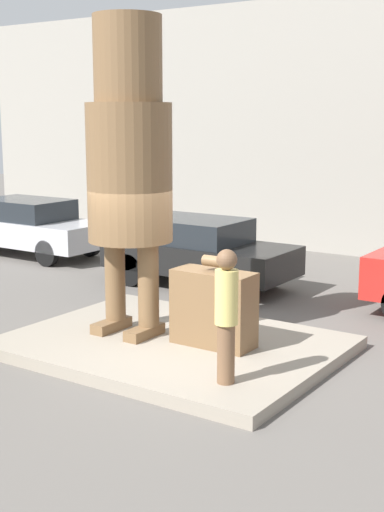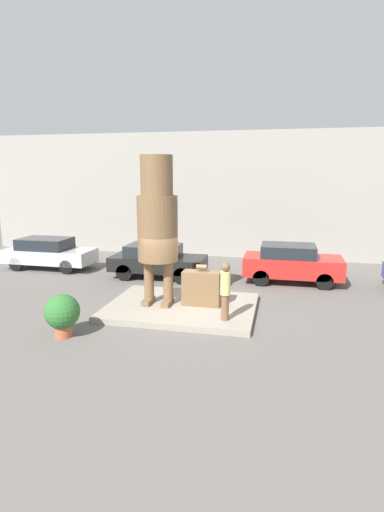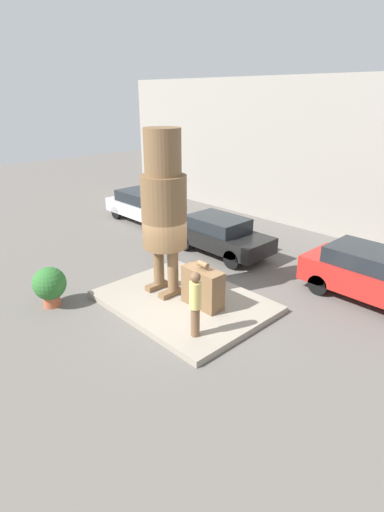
% 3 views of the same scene
% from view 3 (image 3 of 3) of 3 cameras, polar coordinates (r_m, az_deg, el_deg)
% --- Properties ---
extents(ground_plane, '(60.00, 60.00, 0.00)m').
position_cam_3_polar(ground_plane, '(12.27, -1.14, -6.91)').
color(ground_plane, '#605B56').
extents(pedestal, '(4.94, 3.74, 0.19)m').
position_cam_3_polar(pedestal, '(12.22, -1.15, -6.53)').
color(pedestal, gray).
rests_on(pedestal, ground_plane).
extents(building_backdrop, '(28.00, 0.60, 6.73)m').
position_cam_3_polar(building_backdrop, '(18.53, 21.12, 12.70)').
color(building_backdrop, gray).
rests_on(building_backdrop, ground_plane).
extents(statue_figure, '(1.33, 1.33, 4.93)m').
position_cam_3_polar(statue_figure, '(11.66, -4.04, 7.77)').
color(statue_figure, brown).
rests_on(statue_figure, pedestal).
extents(giant_suitcase, '(1.27, 0.55, 1.39)m').
position_cam_3_polar(giant_suitcase, '(11.57, 1.54, -4.49)').
color(giant_suitcase, brown).
rests_on(giant_suitcase, pedestal).
extents(tourist, '(0.30, 0.30, 1.78)m').
position_cam_3_polar(tourist, '(9.99, 0.47, -6.55)').
color(tourist, brown).
rests_on(tourist, pedestal).
extents(parked_car_silver, '(4.26, 1.75, 1.49)m').
position_cam_3_polar(parked_car_silver, '(20.14, -6.98, 7.16)').
color(parked_car_silver, '#B7B7BC').
rests_on(parked_car_silver, ground_plane).
extents(parked_car_black, '(4.14, 1.79, 1.48)m').
position_cam_3_polar(parked_car_black, '(15.83, 4.05, 3.10)').
color(parked_car_black, black).
rests_on(parked_car_black, ground_plane).
extents(parked_car_red, '(4.02, 1.80, 1.62)m').
position_cam_3_polar(parked_car_red, '(13.36, 24.03, -2.33)').
color(parked_car_red, '#B2231E').
rests_on(parked_car_red, ground_plane).
extents(planter_pot, '(0.99, 0.99, 1.24)m').
position_cam_3_polar(planter_pot, '(12.62, -19.68, -3.88)').
color(planter_pot, '#AD5638').
rests_on(planter_pot, ground_plane).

